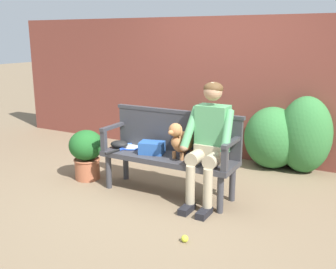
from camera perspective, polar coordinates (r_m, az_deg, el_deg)
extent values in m
plane|color=#7A664C|center=(4.71, 0.00, -8.55)|extent=(40.00, 40.00, 0.00)
cube|color=brown|center=(6.12, 8.63, 6.73)|extent=(8.00, 0.30, 2.09)
ellipsoid|color=#1E5B23|center=(6.02, 4.48, -0.15)|extent=(0.99, 0.66, 0.68)
ellipsoid|color=#337538|center=(5.68, 14.83, -0.45)|extent=(0.78, 0.71, 0.87)
ellipsoid|color=#337538|center=(5.60, 19.17, -0.05)|extent=(0.70, 0.59, 1.05)
cube|color=#38383D|center=(4.56, 0.00, -3.41)|extent=(1.61, 0.48, 0.06)
cylinder|color=#38383D|center=(4.87, -8.56, -5.35)|extent=(0.07, 0.07, 0.41)
cylinder|color=#38383D|center=(4.20, 7.56, -8.55)|extent=(0.07, 0.07, 0.41)
cylinder|color=#38383D|center=(5.15, -6.11, -4.19)|extent=(0.07, 0.07, 0.41)
cylinder|color=#38383D|center=(4.52, 9.27, -6.96)|extent=(0.07, 0.07, 0.41)
cube|color=#38383D|center=(4.67, 1.25, 0.32)|extent=(1.61, 0.05, 0.46)
cube|color=#38383D|center=(4.62, 1.27, 3.33)|extent=(1.65, 0.06, 0.04)
cube|color=#38383D|center=(4.77, -9.26, -0.95)|extent=(0.06, 0.06, 0.24)
cube|color=#38383D|center=(4.89, -7.87, 1.17)|extent=(0.06, 0.48, 0.04)
cube|color=#38383D|center=(4.04, 8.16, -3.68)|extent=(0.06, 0.06, 0.24)
cube|color=#38383D|center=(4.18, 9.22, -1.10)|extent=(0.06, 0.48, 0.04)
cube|color=black|center=(4.25, 2.72, -10.70)|extent=(0.10, 0.24, 0.07)
cylinder|color=tan|center=(4.22, 3.24, -7.26)|extent=(0.10, 0.10, 0.42)
cylinder|color=tan|center=(4.26, 4.20, -3.18)|extent=(0.15, 0.31, 0.15)
cube|color=black|center=(4.17, 5.23, -11.22)|extent=(0.10, 0.24, 0.07)
cylinder|color=tan|center=(4.14, 5.76, -7.72)|extent=(0.10, 0.10, 0.42)
cylinder|color=tan|center=(4.19, 6.70, -3.56)|extent=(0.15, 0.31, 0.15)
cube|color=tan|center=(4.35, 6.27, -2.57)|extent=(0.32, 0.24, 0.20)
cube|color=#519960|center=(4.30, 6.46, 0.81)|extent=(0.34, 0.22, 0.52)
cylinder|color=#519960|center=(4.28, 3.28, 1.08)|extent=(0.14, 0.32, 0.45)
sphere|color=tan|center=(4.24, 2.32, -1.84)|extent=(0.09, 0.09, 0.09)
cylinder|color=#519960|center=(4.12, 8.55, 0.43)|extent=(0.14, 0.32, 0.45)
sphere|color=tan|center=(4.06, 8.13, -2.68)|extent=(0.09, 0.09, 0.09)
sphere|color=tan|center=(4.21, 6.51, 6.19)|extent=(0.20, 0.20, 0.20)
ellipsoid|color=#51381E|center=(4.22, 6.57, 6.61)|extent=(0.21, 0.21, 0.14)
cylinder|color=#AD7042|center=(4.44, 0.89, -2.95)|extent=(0.04, 0.04, 0.08)
cylinder|color=#AD7042|center=(4.38, 1.99, -3.23)|extent=(0.04, 0.04, 0.08)
cylinder|color=#AD7042|center=(4.58, 2.33, -2.45)|extent=(0.04, 0.04, 0.08)
cylinder|color=#AD7042|center=(4.51, 3.43, -2.71)|extent=(0.04, 0.04, 0.08)
ellipsoid|color=#AD7042|center=(4.44, 2.19, -1.08)|extent=(0.26, 0.33, 0.24)
sphere|color=#AD7042|center=(4.35, 1.33, -1.11)|extent=(0.14, 0.14, 0.14)
sphere|color=#AD7042|center=(4.30, 1.08, 0.68)|extent=(0.15, 0.15, 0.15)
ellipsoid|color=#AD7042|center=(4.25, 0.50, 0.32)|extent=(0.08, 0.10, 0.06)
ellipsoid|color=#AD7042|center=(4.34, 0.52, 0.70)|extent=(0.05, 0.04, 0.11)
ellipsoid|color=#AD7042|center=(4.27, 1.83, 0.44)|extent=(0.05, 0.04, 0.11)
sphere|color=#AD7042|center=(4.53, 3.31, -0.14)|extent=(0.07, 0.07, 0.07)
torus|color=blue|center=(4.90, -5.39, -1.75)|extent=(0.34, 0.34, 0.02)
cylinder|color=silver|center=(4.90, -5.38, -1.83)|extent=(0.25, 0.25, 0.00)
cube|color=blue|center=(4.79, -6.79, -2.11)|extent=(0.05, 0.08, 0.02)
cylinder|color=black|center=(4.70, -8.02, -2.48)|extent=(0.07, 0.22, 0.03)
ellipsoid|color=black|center=(4.89, -7.05, -1.40)|extent=(0.25, 0.21, 0.09)
cube|color=#2856A3|center=(4.62, -2.34, -1.91)|extent=(0.32, 0.27, 0.14)
sphere|color=#CCDB33|center=(3.69, 2.43, -14.79)|extent=(0.07, 0.07, 0.07)
cylinder|color=#A85B3D|center=(5.25, -11.56, -4.92)|extent=(0.32, 0.32, 0.26)
torus|color=#A85B3D|center=(5.21, -11.63, -3.57)|extent=(0.34, 0.34, 0.02)
ellipsoid|color=#1E5B23|center=(5.16, -11.73, -1.51)|extent=(0.44, 0.44, 0.39)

